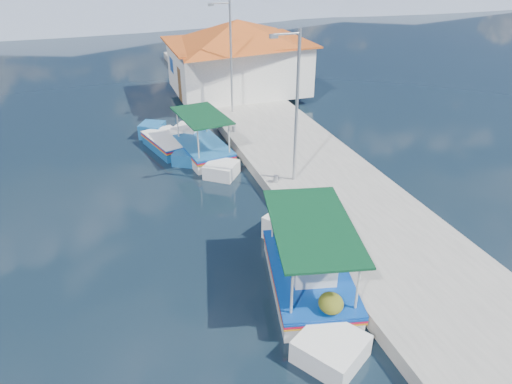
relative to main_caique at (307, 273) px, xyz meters
name	(u,v)px	position (x,y,z in m)	size (l,w,h in m)	color
ground	(196,235)	(-2.57, 3.85, -0.49)	(160.00, 160.00, 0.00)	black
quay	(286,145)	(3.33, 9.85, -0.24)	(5.00, 44.00, 0.50)	#A9A69E
bollards	(251,149)	(1.23, 9.10, 0.16)	(0.20, 17.20, 0.30)	#A5A8AD
main_caique	(307,273)	(0.00, 0.00, 0.00)	(3.34, 7.52, 2.54)	white
caique_green_canopy	(203,150)	(-0.75, 10.37, -0.13)	(2.42, 6.33, 2.39)	white
caique_blue_hull	(169,144)	(-2.15, 11.86, -0.22)	(2.57, 5.33, 0.98)	#185895
harbor_building	(238,55)	(3.63, 18.85, 2.29)	(10.49, 10.49, 4.40)	white
lamp_post_near	(295,101)	(1.94, 5.85, 3.36)	(1.21, 0.14, 6.00)	#A5A8AD
lamp_post_far	(229,52)	(1.94, 14.85, 3.36)	(1.21, 0.14, 6.00)	#A5A8AD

